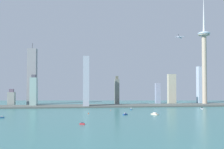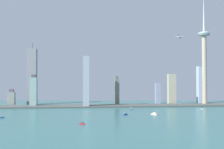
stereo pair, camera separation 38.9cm
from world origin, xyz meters
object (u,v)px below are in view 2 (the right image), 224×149
Objects in this scene: skyscraper_4 at (34,91)px; boat_7 at (155,114)px; skyscraper_0 at (117,91)px; channel_buoy_0 at (111,110)px; observation_tower at (204,54)px; airplane at (180,37)px; channel_buoy_1 at (88,113)px; skyscraper_5 at (11,98)px; skyscraper_6 at (201,85)px; boat_2 at (202,108)px; boat_1 at (82,124)px; boat_6 at (131,109)px; skyscraper_2 at (86,82)px; skyscraper_7 at (172,89)px; skyscraper_1 at (158,93)px; boat_0 at (2,117)px; skyscraper_3 at (32,77)px; boat_5 at (125,114)px.

boat_7 is (292.73, -226.23, -41.31)m from skyscraper_4.
skyscraper_0 is at bearing 5.22° from skyscraper_4.
channel_buoy_0 is (-84.43, 96.43, -0.44)m from boat_7.
observation_tower reaches higher than airplane.
skyscraper_0 is 238.57m from channel_buoy_1.
skyscraper_6 is (603.41, 40.28, 39.08)m from skyscraper_5.
boat_2 is at bearing 14.09° from channel_buoy_1.
boat_2 is (306.99, 221.18, 0.07)m from boat_1.
boat_1 is 0.56× the size of boat_6.
skyscraper_2 is at bearing -146.52° from skyscraper_0.
boat_6 is 131.90m from channel_buoy_1.
boat_1 is at bearing -107.91° from channel_buoy_0.
airplane reaches higher than skyscraper_0.
airplane is (400.07, -93.52, 147.69)m from skyscraper_4.
skyscraper_7 reaches higher than skyscraper_4.
channel_buoy_0 is at bearing -131.43° from skyscraper_1.
skyscraper_4 is at bearing -174.78° from skyscraper_0.
skyscraper_7 is 3.68× the size of airplane.
skyscraper_2 is 271.21m from boat_0.
channel_buoy_0 is at bearing -156.61° from observation_tower.
boat_1 is at bearing -91.74° from skyscraper_2.
boat_2 is 185.68m from boat_6.
boat_6 reaches higher than boat_2.
boat_1 is (-245.75, -413.14, -31.60)m from skyscraper_1.
channel_buoy_1 is (13.09, 147.42, -0.08)m from boat_1.
skyscraper_2 is 2.87× the size of skyscraper_5.
skyscraper_5 is 442.80m from boat_7.
skyscraper_2 reaches higher than boat_0.
skyscraper_5 is at bearing 134.80° from channel_buoy_1.
skyscraper_0 is 1.33× the size of skyscraper_1.
skyscraper_2 is at bearing 106.82° from boat_1.
channel_buoy_1 is at bearing -88.56° from skyscraper_2.
boat_2 is (28.32, -149.35, -45.84)m from skyscraper_7.
airplane is (-134.35, -162.15, 129.57)m from skyscraper_6.
boat_7 is (-241.68, -294.86, -59.43)m from skyscraper_6.
boat_6 is at bearing -24.14° from skyscraper_5.
boat_7 is (-125.57, -254.44, -45.79)m from skyscraper_7.
skyscraper_0 is 244.27m from skyscraper_4.
skyscraper_0 is 1.79× the size of skyscraper_5.
boat_0 is at bearing 149.77° from airplane.
skyscraper_7 is (418.31, 28.21, 4.48)m from skyscraper_4.
skyscraper_0 is at bearing 93.24° from airplane.
boat_6 is 53.65m from channel_buoy_0.
skyscraper_6 is 7.47× the size of boat_2.
skyscraper_1 reaches higher than boat_6.
boat_1 is at bearing -105.87° from skyscraper_0.
boat_0 is 1.07× the size of boat_1.
skyscraper_7 is at bearing -5.35° from skyscraper_3.
boat_5 is 3.76× the size of channel_buoy_1.
observation_tower is 295.83m from skyscraper_0.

